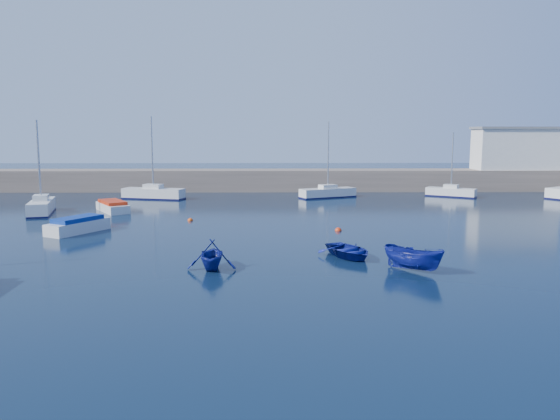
{
  "coord_description": "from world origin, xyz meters",
  "views": [
    {
      "loc": [
        -0.38,
        -21.91,
        7.08
      ],
      "look_at": [
        0.17,
        17.05,
        1.6
      ],
      "focal_mm": 35.0,
      "sensor_mm": 36.0,
      "label": 1
    }
  ],
  "objects_px": {
    "dinghy_right": "(413,259)",
    "sailboat_7": "(451,192)",
    "sailboat_5": "(153,193)",
    "sailboat_3": "(42,206)",
    "dinghy_left": "(212,255)",
    "sailboat_6": "(328,192)",
    "motorboat_2": "(113,206)",
    "dinghy_center": "(349,251)",
    "motorboat_1": "(78,225)",
    "harbor_office": "(516,149)"
  },
  "relations": [
    {
      "from": "motorboat_1",
      "to": "motorboat_2",
      "type": "height_order",
      "value": "motorboat_1"
    },
    {
      "from": "motorboat_1",
      "to": "motorboat_2",
      "type": "xyz_separation_m",
      "value": [
        -0.58,
        10.61,
        -0.06
      ]
    },
    {
      "from": "motorboat_2",
      "to": "dinghy_left",
      "type": "distance_m",
      "value": 24.3
    },
    {
      "from": "motorboat_2",
      "to": "dinghy_right",
      "type": "bearing_deg",
      "value": -77.16
    },
    {
      "from": "harbor_office",
      "to": "sailboat_6",
      "type": "height_order",
      "value": "sailboat_6"
    },
    {
      "from": "sailboat_3",
      "to": "harbor_office",
      "type": "bearing_deg",
      "value": 5.37
    },
    {
      "from": "sailboat_7",
      "to": "sailboat_5",
      "type": "bearing_deg",
      "value": 124.74
    },
    {
      "from": "dinghy_right",
      "to": "dinghy_left",
      "type": "bearing_deg",
      "value": 131.17
    },
    {
      "from": "sailboat_5",
      "to": "sailboat_7",
      "type": "relative_size",
      "value": 1.24
    },
    {
      "from": "sailboat_5",
      "to": "dinghy_left",
      "type": "height_order",
      "value": "sailboat_5"
    },
    {
      "from": "sailboat_6",
      "to": "dinghy_center",
      "type": "relative_size",
      "value": 2.22
    },
    {
      "from": "sailboat_5",
      "to": "motorboat_1",
      "type": "height_order",
      "value": "sailboat_5"
    },
    {
      "from": "harbor_office",
      "to": "motorboat_1",
      "type": "relative_size",
      "value": 2.04
    },
    {
      "from": "sailboat_5",
      "to": "dinghy_left",
      "type": "relative_size",
      "value": 3.0
    },
    {
      "from": "sailboat_3",
      "to": "motorboat_1",
      "type": "distance_m",
      "value": 11.52
    },
    {
      "from": "sailboat_3",
      "to": "motorboat_2",
      "type": "bearing_deg",
      "value": -4.85
    },
    {
      "from": "dinghy_right",
      "to": "motorboat_2",
      "type": "bearing_deg",
      "value": 89.06
    },
    {
      "from": "dinghy_center",
      "to": "dinghy_right",
      "type": "height_order",
      "value": "dinghy_right"
    },
    {
      "from": "sailboat_6",
      "to": "sailboat_7",
      "type": "xyz_separation_m",
      "value": [
        13.98,
        0.64,
        -0.02
      ]
    },
    {
      "from": "sailboat_3",
      "to": "dinghy_left",
      "type": "distance_m",
      "value": 26.73
    },
    {
      "from": "sailboat_5",
      "to": "sailboat_6",
      "type": "distance_m",
      "value": 19.16
    },
    {
      "from": "sailboat_3",
      "to": "dinghy_right",
      "type": "height_order",
      "value": "sailboat_3"
    },
    {
      "from": "sailboat_3",
      "to": "dinghy_right",
      "type": "distance_m",
      "value": 34.81
    },
    {
      "from": "harbor_office",
      "to": "dinghy_right",
      "type": "xyz_separation_m",
      "value": [
        -23.09,
        -40.45,
        -4.44
      ]
    },
    {
      "from": "sailboat_7",
      "to": "dinghy_right",
      "type": "bearing_deg",
      "value": -169.03
    },
    {
      "from": "harbor_office",
      "to": "sailboat_3",
      "type": "distance_m",
      "value": 54.75
    },
    {
      "from": "dinghy_right",
      "to": "sailboat_7",
      "type": "bearing_deg",
      "value": 23.21
    },
    {
      "from": "sailboat_7",
      "to": "motorboat_2",
      "type": "relative_size",
      "value": 1.4
    },
    {
      "from": "sailboat_6",
      "to": "dinghy_right",
      "type": "distance_m",
      "value": 32.77
    },
    {
      "from": "sailboat_7",
      "to": "dinghy_center",
      "type": "height_order",
      "value": "sailboat_7"
    },
    {
      "from": "harbor_office",
      "to": "sailboat_7",
      "type": "bearing_deg",
      "value": -145.45
    },
    {
      "from": "sailboat_3",
      "to": "motorboat_2",
      "type": "distance_m",
      "value": 6.08
    },
    {
      "from": "motorboat_2",
      "to": "harbor_office",
      "type": "bearing_deg",
      "value": -9.68
    },
    {
      "from": "dinghy_right",
      "to": "sailboat_5",
      "type": "bearing_deg",
      "value": 76.76
    },
    {
      "from": "motorboat_1",
      "to": "sailboat_5",
      "type": "bearing_deg",
      "value": 116.21
    },
    {
      "from": "dinghy_right",
      "to": "sailboat_3",
      "type": "bearing_deg",
      "value": 97.38
    },
    {
      "from": "motorboat_1",
      "to": "sailboat_7",
      "type": "bearing_deg",
      "value": 61.85
    },
    {
      "from": "harbor_office",
      "to": "dinghy_center",
      "type": "xyz_separation_m",
      "value": [
        -25.99,
        -37.21,
        -4.71
      ]
    },
    {
      "from": "sailboat_7",
      "to": "dinghy_left",
      "type": "height_order",
      "value": "sailboat_7"
    },
    {
      "from": "sailboat_6",
      "to": "motorboat_1",
      "type": "xyz_separation_m",
      "value": [
        -20.16,
        -21.34,
        -0.03
      ]
    },
    {
      "from": "sailboat_5",
      "to": "dinghy_right",
      "type": "distance_m",
      "value": 37.72
    },
    {
      "from": "sailboat_6",
      "to": "sailboat_7",
      "type": "relative_size",
      "value": 1.16
    },
    {
      "from": "sailboat_7",
      "to": "dinghy_right",
      "type": "xyz_separation_m",
      "value": [
        -12.84,
        -33.39,
        0.11
      ]
    },
    {
      "from": "sailboat_6",
      "to": "motorboat_1",
      "type": "bearing_deg",
      "value": 112.06
    },
    {
      "from": "sailboat_5",
      "to": "sailboat_7",
      "type": "distance_m",
      "value": 33.15
    },
    {
      "from": "sailboat_5",
      "to": "sailboat_7",
      "type": "xyz_separation_m",
      "value": [
        33.11,
        1.58,
        -0.09
      ]
    },
    {
      "from": "motorboat_1",
      "to": "dinghy_right",
      "type": "relative_size",
      "value": 1.43
    },
    {
      "from": "sailboat_3",
      "to": "sailboat_6",
      "type": "bearing_deg",
      "value": 8.32
    },
    {
      "from": "sailboat_5",
      "to": "motorboat_1",
      "type": "bearing_deg",
      "value": -168.73
    },
    {
      "from": "sailboat_3",
      "to": "dinghy_left",
      "type": "relative_size",
      "value": 2.79
    }
  ]
}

